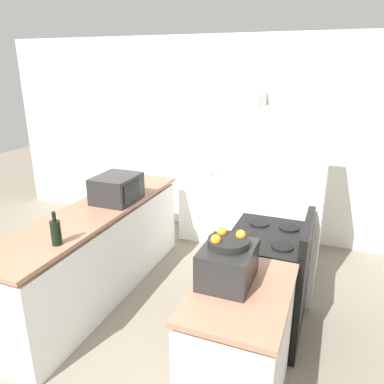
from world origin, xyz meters
name	(u,v)px	position (x,y,z in m)	size (l,w,h in m)	color
wall_back	(234,139)	(0.00, 3.34, 1.30)	(7.00, 0.06, 2.60)	white
counter_left	(98,253)	(-0.83, 1.35, 0.44)	(0.60, 2.50, 0.92)	silver
counter_right	(238,351)	(0.83, 0.55, 0.44)	(0.60, 0.91, 0.92)	silver
pantry_cabinet	(221,169)	(-0.09, 3.04, 0.97)	(0.97, 0.52, 1.93)	white
stove	(267,282)	(0.85, 1.42, 0.47)	(0.66, 0.77, 1.08)	black
refrigerator	(287,203)	(0.88, 2.24, 0.91)	(0.72, 0.79, 1.83)	white
microwave	(117,188)	(-0.75, 1.65, 1.05)	(0.39, 0.47, 0.27)	black
wine_bottle	(56,232)	(-0.65, 0.63, 1.02)	(0.08, 0.08, 0.27)	black
toaster_oven	(227,264)	(0.72, 0.62, 1.04)	(0.33, 0.40, 0.24)	black
fruit_bowl	(228,241)	(0.71, 0.64, 1.19)	(0.26, 0.26, 0.09)	black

